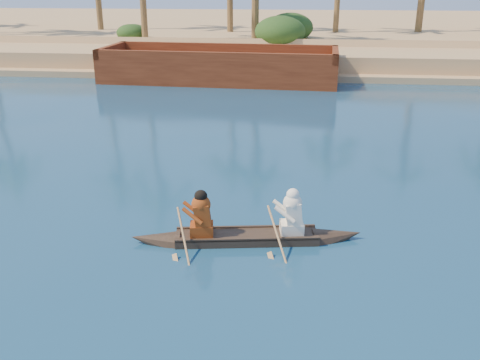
# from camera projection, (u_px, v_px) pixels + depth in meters

# --- Properties ---
(sandy_embankment) EXTENTS (150.00, 51.00, 1.50)m
(sandy_embankment) POSITION_uv_depth(u_px,v_px,m) (367.00, 33.00, 52.93)
(sandy_embankment) COLOR tan
(sandy_embankment) RESTS_ON ground
(shrub_cluster) EXTENTS (100.00, 6.00, 2.40)m
(shrub_cluster) POSITION_uv_depth(u_px,v_px,m) (392.00, 43.00, 38.38)
(shrub_cluster) COLOR #1B3D16
(shrub_cluster) RESTS_ON ground
(canoe) EXTENTS (5.28, 1.47, 1.44)m
(canoe) POSITION_uv_depth(u_px,v_px,m) (247.00, 230.00, 12.04)
(canoe) COLOR #3A2820
(canoe) RESTS_ON ground
(barge_mid) EXTENTS (13.60, 5.13, 2.23)m
(barge_mid) POSITION_uv_depth(u_px,v_px,m) (220.00, 67.00, 30.82)
(barge_mid) COLOR brown
(barge_mid) RESTS_ON ground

